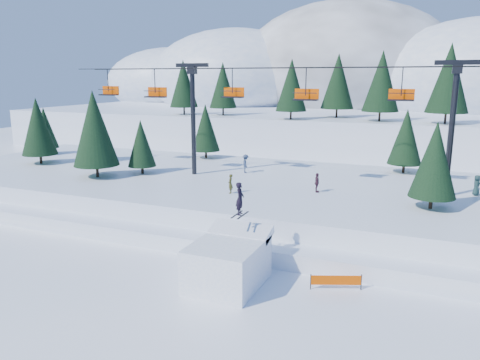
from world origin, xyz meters
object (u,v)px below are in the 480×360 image
at_px(jump_kicker, 228,261).
at_px(banner_near, 336,280).
at_px(chairlift, 298,104).
at_px(banner_far, 352,268).

distance_m(jump_kicker, banner_near, 6.09).
xyz_separation_m(chairlift, banner_near, (6.51, -14.35, -8.78)).
height_order(chairlift, banner_near, chairlift).
xyz_separation_m(jump_kicker, banner_near, (5.80, 1.66, -0.84)).
relative_size(chairlift, banner_far, 17.48).
height_order(jump_kicker, banner_far, jump_kicker).
bearing_deg(banner_far, chairlift, 119.82).
bearing_deg(banner_near, chairlift, 114.41).
xyz_separation_m(jump_kicker, chairlift, (-0.71, 16.01, 7.94)).
distance_m(jump_kicker, chairlift, 17.89).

